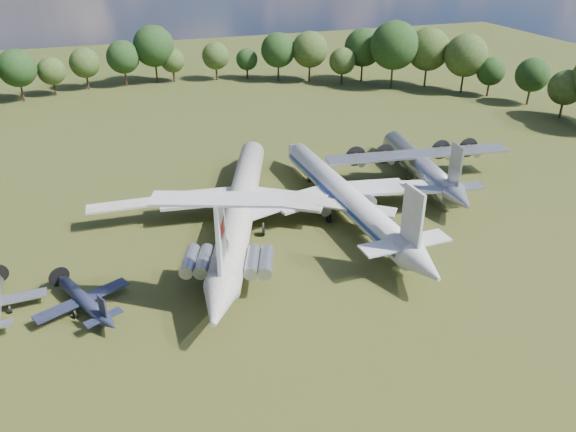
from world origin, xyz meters
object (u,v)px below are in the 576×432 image
object	(u,v)px
small_prop_west	(85,303)
person_on_il62	(226,243)
tu104_jet	(344,200)
il62_airliner	(241,210)
an12_transport	(419,168)

from	to	relation	value
small_prop_west	person_on_il62	xyz separation A→B (m)	(15.97, -1.34, 5.39)
tu104_jet	person_on_il62	xyz separation A→B (m)	(-20.55, -13.13, 3.96)
tu104_jet	il62_airliner	bearing A→B (deg)	173.17
tu104_jet	small_prop_west	distance (m)	38.41
il62_airliner	person_on_il62	xyz separation A→B (m)	(-5.35, -14.42, 3.72)
tu104_jet	small_prop_west	size ratio (longest dim) A/B	3.42
il62_airliner	small_prop_west	bearing A→B (deg)	-128.12
small_prop_west	person_on_il62	world-z (taller)	person_on_il62
small_prop_west	an12_transport	bearing A→B (deg)	-5.02
il62_airliner	an12_transport	size ratio (longest dim) A/B	1.60
il62_airliner	tu104_jet	distance (m)	15.26
tu104_jet	person_on_il62	bearing A→B (deg)	-149.41
tu104_jet	small_prop_west	world-z (taller)	tu104_jet
il62_airliner	tu104_jet	xyz separation A→B (m)	(15.20, -1.29, -0.24)
tu104_jet	an12_transport	world-z (taller)	tu104_jet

